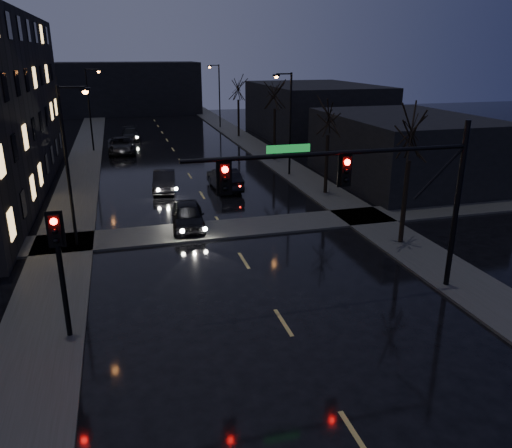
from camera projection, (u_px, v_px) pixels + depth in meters
sidewalk_left at (81, 173)px, 40.84m from camera, size 3.00×140.00×0.12m
sidewalk_right at (279, 162)px, 45.10m from camera, size 3.00×140.00×0.12m
sidewalk_cross at (224, 229)px, 27.93m from camera, size 40.00×3.00×0.12m
commercial_right_near at (403, 149)px, 37.86m from camera, size 10.00×14.00×5.00m
commercial_right_far at (314, 111)px, 58.13m from camera, size 12.00×18.00×6.00m
far_block at (129, 88)px, 80.13m from camera, size 22.00×10.00×8.00m
signal_mast at (375, 181)px, 18.66m from camera, size 11.11×0.41×7.00m
signal_pole_left at (59, 258)px, 16.42m from camera, size 0.35×0.41×4.53m
tree_near at (412, 123)px, 23.93m from camera, size 3.52×3.52×8.08m
tree_mid_a at (329, 110)px, 33.17m from camera, size 3.30×3.30×7.58m
tree_mid_b at (275, 86)px, 43.85m from camera, size 3.74×3.74×8.59m
tree_far at (238, 84)px, 56.80m from camera, size 3.43×3.43×7.88m
streetlight_l_near at (71, 154)px, 24.03m from camera, size 1.53×0.28×8.00m
streetlight_l_far at (91, 103)px, 48.65m from camera, size 1.53×0.28×8.00m
streetlight_r_mid at (288, 116)px, 38.78m from camera, size 1.53×0.28×8.00m
streetlight_r_far at (218, 91)px, 64.30m from camera, size 1.53×0.28×8.00m
oncoming_car_a at (188, 216)px, 28.00m from camera, size 2.15×4.54×1.50m
oncoming_car_b at (164, 181)px, 35.73m from camera, size 2.02×4.39×1.40m
oncoming_car_c at (121, 145)px, 49.14m from camera, size 2.61×5.59×1.55m
oncoming_car_d at (131, 134)px, 56.43m from camera, size 1.98×4.72×1.36m
lead_car at (225, 179)px, 36.05m from camera, size 1.88×4.80×1.56m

